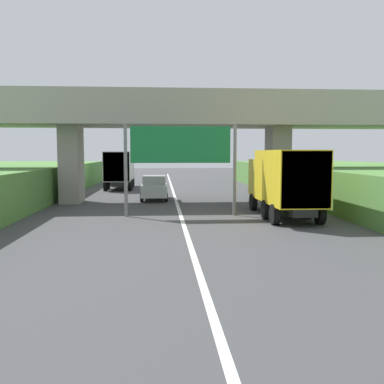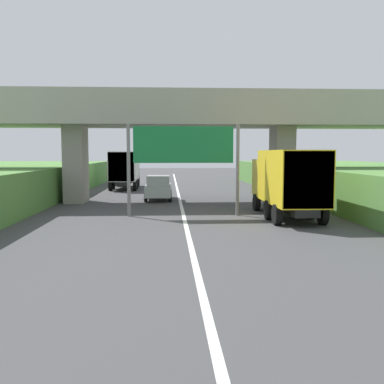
{
  "view_description": "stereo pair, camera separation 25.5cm",
  "coord_description": "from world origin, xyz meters",
  "px_view_note": "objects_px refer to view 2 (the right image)",
  "views": [
    {
      "loc": [
        -1.02,
        3.92,
        3.28
      ],
      "look_at": [
        0.0,
        18.16,
        2.0
      ],
      "focal_mm": 40.3,
      "sensor_mm": 36.0,
      "label": 1
    },
    {
      "loc": [
        -0.77,
        3.91,
        3.28
      ],
      "look_at": [
        0.0,
        18.16,
        2.0
      ],
      "focal_mm": 40.3,
      "sensor_mm": 36.0,
      "label": 2
    }
  ],
  "objects_px": {
    "truck_yellow": "(287,180)",
    "car_silver": "(158,188)",
    "truck_green": "(125,168)",
    "overhead_highway_sign": "(183,150)"
  },
  "relations": [
    {
      "from": "truck_yellow",
      "to": "car_silver",
      "type": "height_order",
      "value": "truck_yellow"
    },
    {
      "from": "truck_yellow",
      "to": "car_silver",
      "type": "bearing_deg",
      "value": 127.61
    },
    {
      "from": "truck_yellow",
      "to": "truck_green",
      "type": "xyz_separation_m",
      "value": [
        -10.06,
        18.73,
        0.0
      ]
    },
    {
      "from": "truck_yellow",
      "to": "truck_green",
      "type": "distance_m",
      "value": 21.26
    },
    {
      "from": "truck_yellow",
      "to": "car_silver",
      "type": "xyz_separation_m",
      "value": [
        -6.75,
        8.77,
        -1.08
      ]
    },
    {
      "from": "car_silver",
      "to": "truck_green",
      "type": "bearing_deg",
      "value": 108.39
    },
    {
      "from": "overhead_highway_sign",
      "to": "truck_green",
      "type": "height_order",
      "value": "overhead_highway_sign"
    },
    {
      "from": "overhead_highway_sign",
      "to": "truck_green",
      "type": "relative_size",
      "value": 0.81
    },
    {
      "from": "truck_yellow",
      "to": "truck_green",
      "type": "bearing_deg",
      "value": 118.25
    },
    {
      "from": "truck_yellow",
      "to": "car_silver",
      "type": "relative_size",
      "value": 1.78
    }
  ]
}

